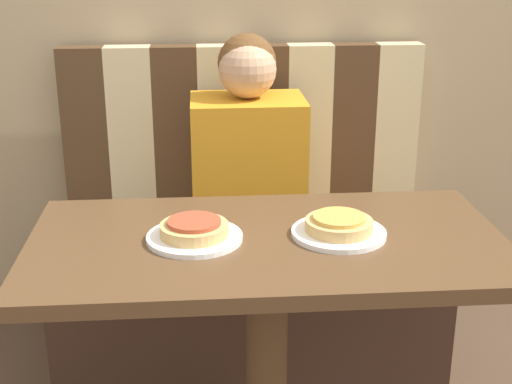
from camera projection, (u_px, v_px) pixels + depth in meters
name	position (u px, v px, depth m)	size (l,w,h in m)	color
booth_seat	(248.00, 302.00, 2.38)	(1.21, 0.58, 0.42)	#382319
booth_backrest	(243.00, 134.00, 2.44)	(1.21, 0.08, 0.60)	#4C331E
dining_table	(267.00, 279.00, 1.64)	(1.08, 0.56, 0.72)	brown
person	(248.00, 153.00, 2.21)	(0.35, 0.26, 0.67)	orange
plate_left	(195.00, 238.00, 1.59)	(0.22, 0.22, 0.01)	white
plate_right	(339.00, 233.00, 1.62)	(0.22, 0.22, 0.01)	white
pizza_left	(194.00, 228.00, 1.59)	(0.15, 0.15, 0.04)	tan
pizza_right	(339.00, 224.00, 1.61)	(0.15, 0.15, 0.04)	tan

